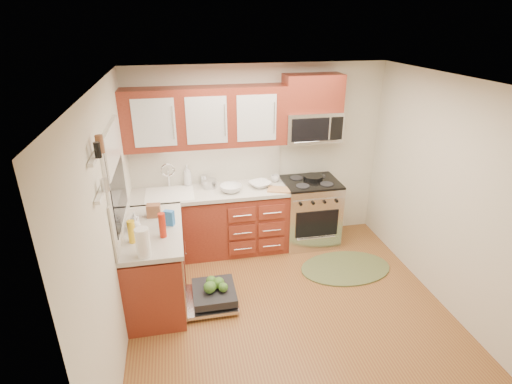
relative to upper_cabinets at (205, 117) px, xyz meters
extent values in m
plane|color=brown|center=(0.73, -1.57, -1.88)|extent=(3.50, 3.50, 0.00)
plane|color=white|center=(0.73, -1.57, 0.62)|extent=(3.50, 3.50, 0.00)
cube|color=beige|center=(0.73, 0.18, -0.62)|extent=(3.50, 0.04, 2.50)
cube|color=beige|center=(0.73, -3.33, -0.62)|extent=(3.50, 0.04, 2.50)
cube|color=beige|center=(-1.02, -1.57, -0.62)|extent=(0.04, 3.50, 2.50)
cube|color=beige|center=(2.48, -1.57, -0.62)|extent=(0.04, 3.50, 2.50)
cube|color=maroon|center=(0.00, -0.12, -1.45)|extent=(2.05, 0.60, 0.85)
cube|color=maroon|center=(-0.72, -1.05, -1.45)|extent=(0.60, 1.25, 0.85)
cube|color=#BBB6AB|center=(0.00, -0.14, -0.97)|extent=(2.07, 0.64, 0.05)
cube|color=#BBB6AB|center=(-0.71, -1.05, -0.97)|extent=(0.64, 1.27, 0.05)
cube|color=beige|center=(0.00, 0.16, -0.67)|extent=(2.05, 0.02, 0.57)
cube|color=beige|center=(-1.01, -1.05, -0.67)|extent=(0.02, 1.25, 0.57)
cube|color=maroon|center=(1.41, 0.00, 0.26)|extent=(0.76, 0.35, 0.47)
cube|color=white|center=(-0.98, -1.07, 0.00)|extent=(0.02, 0.96, 0.40)
cube|color=white|center=(-0.99, -1.92, 0.17)|extent=(0.04, 0.40, 0.03)
cube|color=white|center=(-0.99, -1.92, -0.12)|extent=(0.04, 0.40, 0.03)
cylinder|color=black|center=(1.46, -0.07, -0.90)|extent=(0.33, 0.33, 0.05)
cylinder|color=silver|center=(0.01, -0.04, -0.89)|extent=(0.23, 0.23, 0.11)
cube|color=#A67E4C|center=(0.91, -0.31, -0.94)|extent=(0.36, 0.29, 0.02)
cylinder|color=silver|center=(-0.06, 0.07, -0.88)|extent=(0.11, 0.11, 0.14)
cylinder|color=white|center=(-0.76, -1.59, -0.80)|extent=(0.18, 0.18, 0.29)
cylinder|color=yellow|center=(-0.90, -1.31, -0.83)|extent=(0.10, 0.10, 0.24)
cylinder|color=#B6240F|center=(-0.59, -1.26, -0.81)|extent=(0.09, 0.09, 0.27)
cube|color=brown|center=(-0.70, -0.76, -0.87)|extent=(0.16, 0.12, 0.15)
cube|color=blue|center=(-0.52, -1.01, -0.86)|extent=(0.12, 0.10, 0.17)
imported|color=#999999|center=(0.68, -0.14, -0.92)|extent=(0.37, 0.37, 0.07)
imported|color=#999999|center=(0.27, -0.23, -0.91)|extent=(0.36, 0.36, 0.09)
imported|color=#999999|center=(0.93, 0.00, -0.90)|extent=(0.12, 0.12, 0.10)
imported|color=#999999|center=(-0.27, 0.10, -0.80)|extent=(0.12, 0.12, 0.29)
imported|color=#999999|center=(-0.90, -0.96, -0.87)|extent=(0.09, 0.09, 0.17)
imported|color=#999999|center=(-0.89, -1.06, -0.87)|extent=(0.14, 0.14, 0.15)
camera|label=1|loc=(-0.36, -5.01, 1.15)|focal=28.00mm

